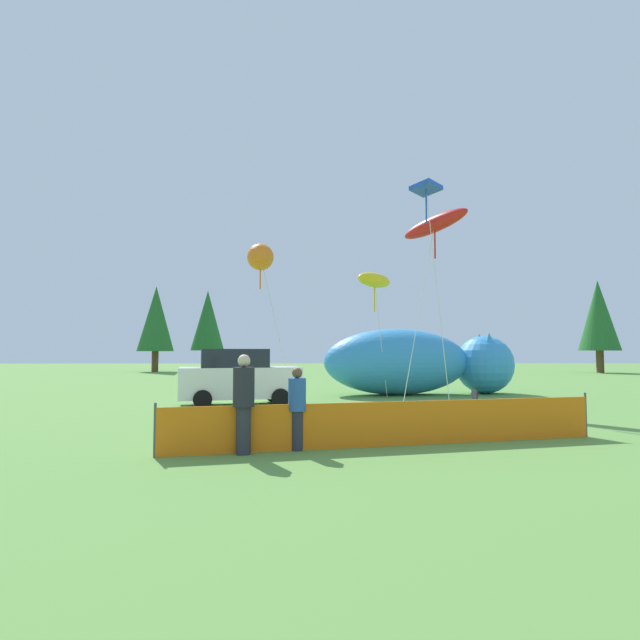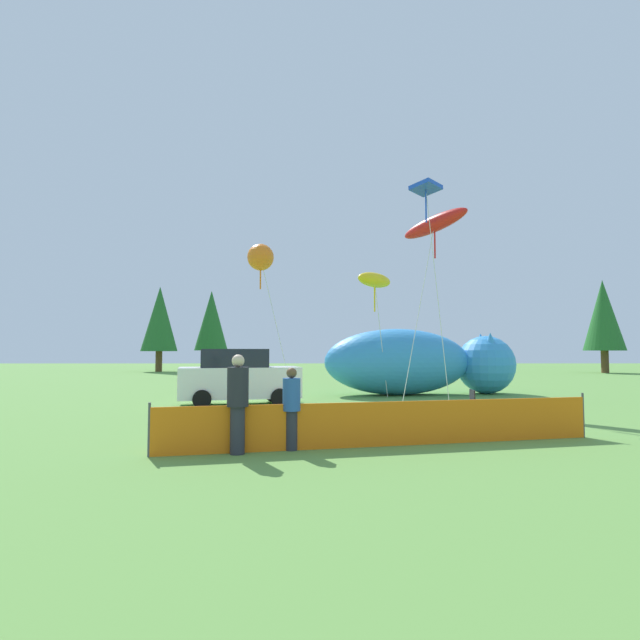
% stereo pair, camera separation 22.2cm
% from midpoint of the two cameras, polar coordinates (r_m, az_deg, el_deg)
% --- Properties ---
extents(ground_plane, '(120.00, 120.00, 0.00)m').
position_cam_midpoint_polar(ground_plane, '(14.75, 5.16, -11.12)').
color(ground_plane, '#609342').
extents(parked_car, '(4.54, 2.67, 2.01)m').
position_cam_midpoint_polar(parked_car, '(18.28, -8.96, -6.48)').
color(parked_car, white).
rests_on(parked_car, ground).
extents(folding_chair, '(0.58, 0.58, 0.92)m').
position_cam_midpoint_polar(folding_chair, '(13.88, 16.88, -9.28)').
color(folding_chair, black).
rests_on(folding_chair, ground).
extents(inflatable_cat, '(8.87, 3.83, 2.91)m').
position_cam_midpoint_polar(inflatable_cat, '(22.64, 11.34, -4.98)').
color(inflatable_cat, '#338CD8').
rests_on(inflatable_cat, ground).
extents(safety_fence, '(9.19, 2.07, 1.00)m').
position_cam_midpoint_polar(safety_fence, '(10.58, 8.40, -11.65)').
color(safety_fence, orange).
rests_on(safety_fence, ground).
extents(spectator_in_grey_shirt, '(0.41, 0.41, 1.88)m').
position_cam_midpoint_polar(spectator_in_grey_shirt, '(9.73, -8.73, -8.96)').
color(spectator_in_grey_shirt, '#2D2D38').
rests_on(spectator_in_grey_shirt, ground).
extents(spectator_in_black_shirt, '(0.35, 0.35, 1.62)m').
position_cam_midpoint_polar(spectator_in_black_shirt, '(10.00, -2.63, -9.67)').
color(spectator_in_black_shirt, '#2D2D38').
rests_on(spectator_in_black_shirt, ground).
extents(kite_orange_flower, '(1.86, 1.26, 6.26)m').
position_cam_midpoint_polar(kite_orange_flower, '(20.45, -6.49, 7.11)').
color(kite_orange_flower, silver).
rests_on(kite_orange_flower, ground).
extents(kite_yellow_hero, '(1.87, 1.90, 5.17)m').
position_cam_midpoint_polar(kite_yellow_hero, '(20.60, 6.56, 4.52)').
color(kite_yellow_hero, silver).
rests_on(kite_yellow_hero, ground).
extents(kite_blue_box, '(1.32, 1.28, 8.13)m').
position_cam_midpoint_polar(kite_blue_box, '(19.40, 12.37, 14.12)').
color(kite_blue_box, silver).
rests_on(kite_blue_box, ground).
extents(kite_red_lizard, '(2.79, 3.06, 7.24)m').
position_cam_midpoint_polar(kite_red_lizard, '(19.53, 13.28, 10.59)').
color(kite_red_lizard, silver).
rests_on(kite_red_lizard, ground).
extents(horizon_tree_east, '(3.30, 3.30, 7.88)m').
position_cam_midpoint_polar(horizon_tree_east, '(48.45, -17.73, 0.09)').
color(horizon_tree_east, brown).
rests_on(horizon_tree_east, ground).
extents(horizon_tree_west, '(3.41, 3.41, 8.14)m').
position_cam_midpoint_polar(horizon_tree_west, '(52.84, -12.20, -0.10)').
color(horizon_tree_west, brown).
rests_on(horizon_tree_west, ground).
extents(horizon_tree_mid, '(3.41, 3.41, 8.13)m').
position_cam_midpoint_polar(horizon_tree_mid, '(50.09, 29.76, 0.45)').
color(horizon_tree_mid, brown).
rests_on(horizon_tree_mid, ground).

